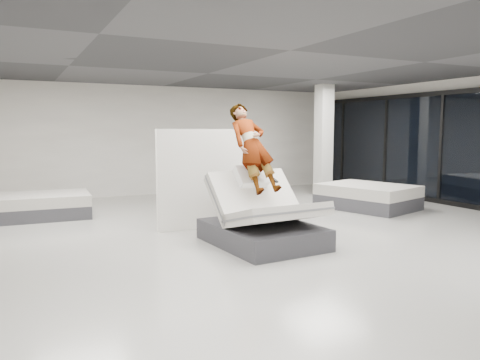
{
  "coord_description": "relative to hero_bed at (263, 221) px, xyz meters",
  "views": [
    {
      "loc": [
        -4.14,
        -6.57,
        1.94
      ],
      "look_at": [
        -0.35,
        1.14,
        1.0
      ],
      "focal_mm": 35.0,
      "sensor_mm": 36.0,
      "label": 1
    }
  ],
  "objects": [
    {
      "name": "person",
      "position": [
        -0.02,
        0.33,
        0.9
      ],
      "size": [
        0.74,
        1.72,
        1.33
      ],
      "primitive_type": "imported",
      "rotation": [
        0.98,
        0.0,
        0.06
      ],
      "color": "slate",
      "rests_on": "hero_bed"
    },
    {
      "name": "hero_bed",
      "position": [
        0.0,
        0.0,
        0.0
      ],
      "size": [
        1.63,
        2.09,
        1.32
      ],
      "color": "#343438",
      "rests_on": "floor"
    },
    {
      "name": "flat_bed_left_far",
      "position": [
        -3.14,
        4.3,
        -0.14
      ],
      "size": [
        1.97,
        1.51,
        0.52
      ],
      "color": "#343438",
      "rests_on": "floor"
    },
    {
      "name": "column",
      "position": [
        4.4,
        4.34,
        1.2
      ],
      "size": [
        0.4,
        0.4,
        3.2
      ],
      "primitive_type": "cube",
      "color": "beige",
      "rests_on": "floor"
    },
    {
      "name": "room",
      "position": [
        0.4,
        -0.16,
        1.2
      ],
      "size": [
        14.0,
        14.04,
        3.2
      ],
      "color": "#B4B2AA",
      "rests_on": "ground"
    },
    {
      "name": "remote",
      "position": [
        0.22,
        -0.0,
        0.68
      ],
      "size": [
        0.06,
        0.14,
        0.08
      ],
      "primitive_type": "cube",
      "rotation": [
        0.35,
        0.0,
        0.06
      ],
      "color": "black",
      "rests_on": "person"
    },
    {
      "name": "flat_bed_right_far",
      "position": [
        4.06,
        2.06,
        -0.11
      ],
      "size": [
        2.11,
        2.48,
        0.58
      ],
      "color": "#343438",
      "rests_on": "floor"
    },
    {
      "name": "divider_panel",
      "position": [
        -0.25,
        1.73,
        0.57
      ],
      "size": [
        2.13,
        0.11,
        1.94
      ],
      "primitive_type": "cube",
      "rotation": [
        0.0,
        0.0,
        0.01
      ],
      "color": "white",
      "rests_on": "floor"
    }
  ]
}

